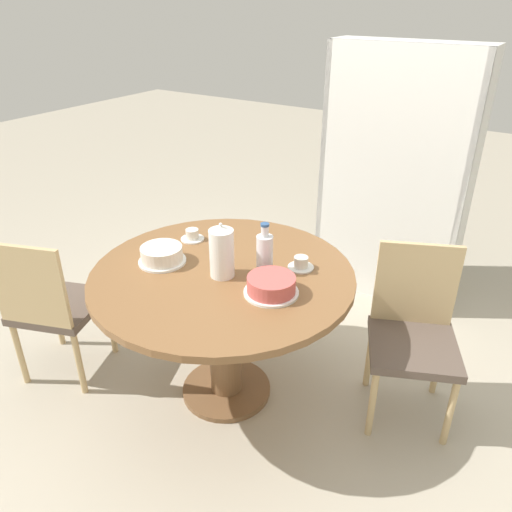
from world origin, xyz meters
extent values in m
plane|color=#B2A893|center=(0.00, 0.00, 0.00)|extent=(14.00, 14.00, 0.00)
cylinder|color=brown|center=(0.00, 0.00, 0.01)|extent=(0.48, 0.48, 0.03)
cylinder|color=brown|center=(0.00, 0.00, 0.38)|extent=(0.17, 0.17, 0.69)
cylinder|color=brown|center=(0.00, 0.00, 0.74)|extent=(1.28, 1.28, 0.04)
cylinder|color=tan|center=(-0.78, -0.09, 0.20)|extent=(0.03, 0.03, 0.40)
cylinder|color=tan|center=(-1.12, -0.21, 0.20)|extent=(0.03, 0.03, 0.40)
cylinder|color=tan|center=(-0.65, -0.43, 0.20)|extent=(0.03, 0.03, 0.40)
cylinder|color=tan|center=(-0.99, -0.55, 0.20)|extent=(0.03, 0.03, 0.40)
cube|color=brown|center=(-0.88, -0.32, 0.42)|extent=(0.54, 0.54, 0.04)
cube|color=tan|center=(-0.82, -0.51, 0.67)|extent=(0.38, 0.16, 0.44)
cylinder|color=tan|center=(0.77, 0.14, 0.20)|extent=(0.03, 0.03, 0.40)
cylinder|color=tan|center=(1.10, 0.28, 0.20)|extent=(0.03, 0.03, 0.40)
cylinder|color=tan|center=(0.63, 0.47, 0.20)|extent=(0.03, 0.03, 0.40)
cylinder|color=tan|center=(0.96, 0.61, 0.20)|extent=(0.03, 0.03, 0.40)
cube|color=brown|center=(0.86, 0.38, 0.42)|extent=(0.55, 0.55, 0.04)
cube|color=tan|center=(0.78, 0.56, 0.67)|extent=(0.38, 0.18, 0.44)
cube|color=silver|center=(0.79, 1.50, 0.85)|extent=(0.04, 0.28, 1.70)
cube|color=silver|center=(-0.15, 1.50, 0.85)|extent=(0.04, 0.28, 1.70)
cube|color=silver|center=(0.32, 1.36, 0.85)|extent=(0.97, 0.02, 1.70)
cube|color=silver|center=(0.32, 1.50, 0.02)|extent=(0.90, 0.27, 0.04)
cube|color=silver|center=(0.32, 1.50, 0.34)|extent=(0.90, 0.27, 0.04)
cube|color=silver|center=(0.32, 1.50, 0.68)|extent=(0.90, 0.27, 0.04)
cube|color=silver|center=(0.32, 1.50, 1.02)|extent=(0.90, 0.27, 0.04)
cube|color=silver|center=(0.32, 1.50, 1.36)|extent=(0.90, 0.27, 0.04)
cube|color=silver|center=(0.32, 1.50, 1.68)|extent=(0.90, 0.27, 0.04)
cube|color=gold|center=(0.58, 1.48, 0.15)|extent=(0.37, 0.21, 0.24)
cube|color=black|center=(0.06, 1.48, 0.14)|extent=(0.37, 0.21, 0.21)
cube|color=beige|center=(0.58, 1.48, 0.46)|extent=(0.39, 0.21, 0.20)
cube|color=teal|center=(0.07, 1.48, 0.48)|extent=(0.39, 0.21, 0.25)
cube|color=#234793|center=(0.61, 1.48, 0.82)|extent=(0.33, 0.21, 0.25)
cube|color=#28703D|center=(0.04, 1.48, 0.82)|extent=(0.33, 0.21, 0.24)
cube|color=#234793|center=(0.59, 1.48, 1.18)|extent=(0.37, 0.21, 0.27)
cube|color=black|center=(0.06, 1.48, 1.15)|extent=(0.37, 0.21, 0.22)
cube|color=#234793|center=(0.56, 1.48, 1.49)|extent=(0.42, 0.21, 0.22)
cube|color=black|center=(0.08, 1.48, 1.50)|extent=(0.42, 0.21, 0.25)
cylinder|color=white|center=(0.02, -0.02, 0.88)|extent=(0.12, 0.12, 0.24)
cone|color=white|center=(0.02, -0.02, 1.00)|extent=(0.11, 0.11, 0.02)
sphere|color=white|center=(0.02, -0.02, 1.02)|extent=(0.02, 0.02, 0.02)
cylinder|color=silver|center=(0.17, 0.11, 0.85)|extent=(0.08, 0.08, 0.19)
cylinder|color=silver|center=(0.17, 0.11, 0.98)|extent=(0.04, 0.04, 0.05)
cylinder|color=#2D5184|center=(0.17, 0.11, 1.01)|extent=(0.04, 0.04, 0.01)
cylinder|color=white|center=(0.30, -0.04, 0.76)|extent=(0.25, 0.25, 0.01)
cylinder|color=#C65651|center=(0.30, -0.04, 0.81)|extent=(0.22, 0.22, 0.07)
cylinder|color=white|center=(-0.31, -0.08, 0.76)|extent=(0.24, 0.24, 0.01)
cylinder|color=silver|center=(-0.31, -0.08, 0.81)|extent=(0.21, 0.21, 0.07)
cylinder|color=silver|center=(0.30, 0.24, 0.76)|extent=(0.13, 0.13, 0.01)
cylinder|color=silver|center=(0.30, 0.24, 0.79)|extent=(0.07, 0.07, 0.05)
cylinder|color=silver|center=(-0.35, 0.20, 0.76)|extent=(0.13, 0.13, 0.01)
cylinder|color=silver|center=(-0.35, 0.20, 0.79)|extent=(0.07, 0.07, 0.05)
camera|label=1|loc=(1.27, -1.67, 1.95)|focal=35.00mm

